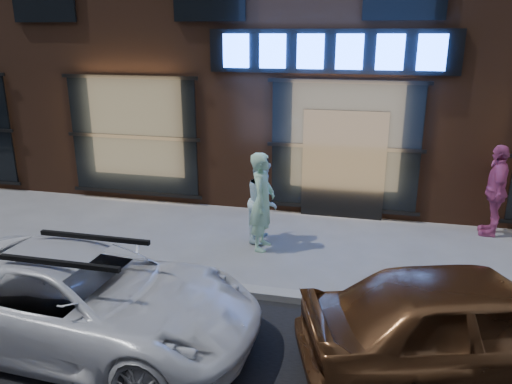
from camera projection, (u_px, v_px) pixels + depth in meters
ground at (322, 304)px, 7.65m from camera, size 90.00×90.00×0.00m
curb at (322, 300)px, 7.63m from camera, size 60.00×0.25×0.12m
man_bowtie at (262, 202)px, 9.36m from camera, size 0.46×0.70×1.89m
man_cap at (263, 201)px, 9.80m from camera, size 0.63×0.80×1.63m
passerby at (496, 190)px, 10.04m from camera, size 0.59×1.15×1.88m
white_suv at (83, 299)px, 6.52m from camera, size 4.77×2.34×1.30m
gold_sedan at (477, 326)px, 5.82m from camera, size 4.44×2.84×1.41m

